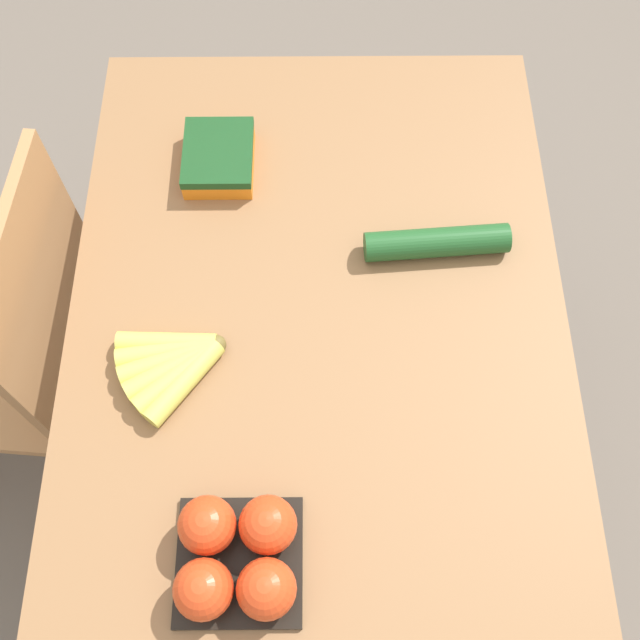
% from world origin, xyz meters
% --- Properties ---
extents(ground_plane, '(12.00, 12.00, 0.00)m').
position_xyz_m(ground_plane, '(0.00, 0.00, 0.00)').
color(ground_plane, '#665B51').
extents(dining_table, '(1.16, 0.79, 0.77)m').
position_xyz_m(dining_table, '(0.00, 0.00, 0.65)').
color(dining_table, olive).
rests_on(dining_table, ground_plane).
extents(chair, '(0.45, 0.44, 0.90)m').
position_xyz_m(chair, '(0.11, 0.60, 0.47)').
color(chair, '#A87547').
rests_on(chair, ground_plane).
extents(banana_bunch, '(0.15, 0.17, 0.03)m').
position_xyz_m(banana_bunch, '(-0.07, 0.22, 0.79)').
color(banana_bunch, brown).
rests_on(banana_bunch, dining_table).
extents(tomato_pack, '(0.17, 0.17, 0.09)m').
position_xyz_m(tomato_pack, '(-0.35, 0.11, 0.81)').
color(tomato_pack, black).
rests_on(tomato_pack, dining_table).
extents(carrot_bag, '(0.14, 0.12, 0.05)m').
position_xyz_m(carrot_bag, '(0.32, 0.17, 0.80)').
color(carrot_bag, orange).
rests_on(carrot_bag, dining_table).
extents(cucumber_near, '(0.07, 0.24, 0.05)m').
position_xyz_m(cucumber_near, '(0.14, -0.19, 0.79)').
color(cucumber_near, '#1E5123').
rests_on(cucumber_near, dining_table).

